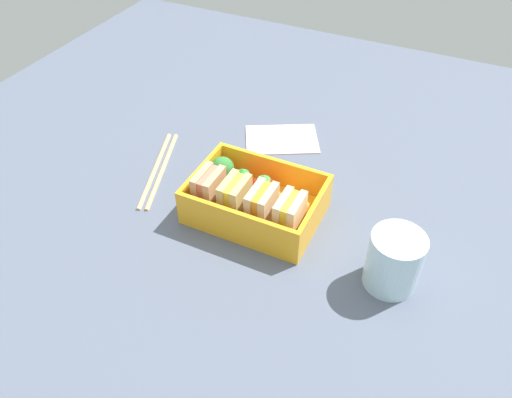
# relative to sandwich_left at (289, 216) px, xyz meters

# --- Properties ---
(ground_plane) EXTENTS (1.20, 1.20, 0.02)m
(ground_plane) POSITION_rel_sandwich_left_xyz_m (0.06, -0.02, -0.05)
(ground_plane) COLOR #4F586A
(bento_tray) EXTENTS (0.17, 0.12, 0.01)m
(bento_tray) POSITION_rel_sandwich_left_xyz_m (0.06, -0.02, -0.03)
(bento_tray) COLOR #FAA720
(bento_tray) RESTS_ON ground_plane
(bento_rim) EXTENTS (0.17, 0.12, 0.04)m
(bento_rim) POSITION_rel_sandwich_left_xyz_m (0.06, -0.02, -0.01)
(bento_rim) COLOR #FAA720
(bento_rim) RESTS_ON bento_tray
(sandwich_left) EXTENTS (0.03, 0.05, 0.06)m
(sandwich_left) POSITION_rel_sandwich_left_xyz_m (0.00, 0.00, 0.00)
(sandwich_left) COLOR #E2BD8B
(sandwich_left) RESTS_ON bento_tray
(sandwich_center_left) EXTENTS (0.03, 0.05, 0.06)m
(sandwich_center_left) POSITION_rel_sandwich_left_xyz_m (0.04, 0.00, 0.00)
(sandwich_center_left) COLOR #D9B483
(sandwich_center_left) RESTS_ON bento_tray
(sandwich_center) EXTENTS (0.03, 0.05, 0.06)m
(sandwich_center) POSITION_rel_sandwich_left_xyz_m (0.08, 0.00, 0.00)
(sandwich_center) COLOR tan
(sandwich_center) RESTS_ON bento_tray
(sandwich_center_right) EXTENTS (0.03, 0.05, 0.06)m
(sandwich_center_right) POSITION_rel_sandwich_left_xyz_m (0.12, 0.00, 0.00)
(sandwich_center_right) COLOR tan
(sandwich_center_right) RESTS_ON bento_tray
(carrot_stick_left) EXTENTS (0.04, 0.03, 0.01)m
(carrot_stick_left) POSITION_rel_sandwich_left_xyz_m (-0.00, -0.05, -0.02)
(carrot_stick_left) COLOR orange
(carrot_stick_left) RESTS_ON bento_tray
(carrot_stick_far_left) EXTENTS (0.04, 0.04, 0.01)m
(carrot_stick_far_left) POSITION_rel_sandwich_left_xyz_m (0.03, -0.05, -0.02)
(carrot_stick_far_left) COLOR orange
(carrot_stick_far_left) RESTS_ON bento_tray
(strawberry_left) EXTENTS (0.03, 0.03, 0.04)m
(strawberry_left) POSITION_rel_sandwich_left_xyz_m (0.06, -0.05, -0.01)
(strawberry_left) COLOR red
(strawberry_left) RESTS_ON bento_tray
(strawberry_far_left) EXTENTS (0.03, 0.03, 0.04)m
(strawberry_far_left) POSITION_rel_sandwich_left_xyz_m (0.09, -0.05, -0.01)
(strawberry_far_left) COLOR red
(strawberry_far_left) RESTS_ON bento_tray
(broccoli_floret) EXTENTS (0.03, 0.03, 0.04)m
(broccoli_floret) POSITION_rel_sandwich_left_xyz_m (0.12, -0.05, -0.00)
(broccoli_floret) COLOR #81BC6A
(broccoli_floret) RESTS_ON bento_tray
(chopstick_pair) EXTENTS (0.08, 0.18, 0.01)m
(chopstick_pair) POSITION_rel_sandwich_left_xyz_m (0.23, -0.05, -0.04)
(chopstick_pair) COLOR tan
(chopstick_pair) RESTS_ON ground_plane
(drinking_glass) EXTENTS (0.06, 0.06, 0.07)m
(drinking_glass) POSITION_rel_sandwich_left_xyz_m (-0.14, 0.01, -0.00)
(drinking_glass) COLOR silver
(drinking_glass) RESTS_ON ground_plane
(folded_napkin) EXTENTS (0.14, 0.13, 0.00)m
(folded_napkin) POSITION_rel_sandwich_left_xyz_m (0.10, -0.20, -0.04)
(folded_napkin) COLOR silver
(folded_napkin) RESTS_ON ground_plane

